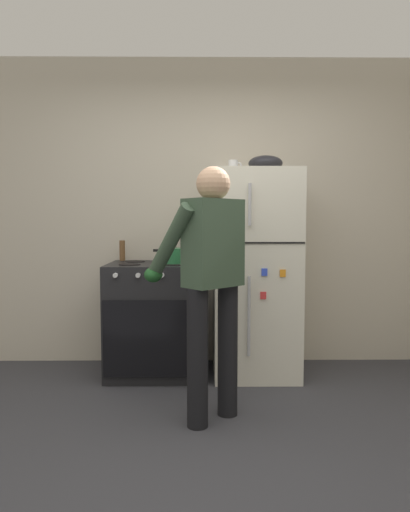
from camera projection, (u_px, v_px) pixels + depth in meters
ground at (218, 478)px, 2.20m from camera, size 8.00×8.00×0.00m
kitchen_wall_back at (210, 212)px, 4.04m from camera, size 6.00×0.10×2.70m
refrigerator at (255, 273)px, 3.71m from camera, size 0.68×0.72×1.68m
stove_range at (155, 319)px, 3.72m from camera, size 0.76×0.67×0.93m
person_cook at (209, 271)px, 2.80m from camera, size 0.65×0.68×1.60m
red_pot at (173, 256)px, 3.64m from camera, size 0.33×0.23×0.12m
coffee_mug at (233, 166)px, 3.69m from camera, size 0.11×0.08×0.10m
pepper_mill at (122, 251)px, 3.88m from camera, size 0.05×0.05×0.18m
mixing_bowl at (265, 163)px, 3.64m from camera, size 0.28×0.28×0.13m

